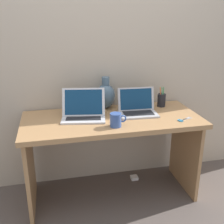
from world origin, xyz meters
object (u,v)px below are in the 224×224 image
Objects in this scene: laptop_right at (137,107)px; scissors at (183,120)px; coffee_mug at (116,120)px; power_brick at (134,178)px; green_vase at (106,95)px; laptop_left at (84,111)px; pen_cup at (161,100)px.

laptop_right is 2.29× the size of scissors.
coffee_mug is 0.93m from power_brick.
scissors reaches higher than power_brick.
green_vase is at bearing 139.24° from laptop_right.
laptop_left is 3.00× the size of coffee_mug.
scissors is at bearing -39.09° from green_vase.
laptop_right reaches higher than coffee_mug.
laptop_right is at bearing -154.68° from pen_cup.
coffee_mug is 1.85× the size of power_brick.
laptop_left is 1.35× the size of green_vase.
pen_cup is 0.84m from power_brick.
scissors is at bearing -37.77° from laptop_right.
scissors is at bearing 0.76° from coffee_mug.
pen_cup is at bearing 10.50° from laptop_left.
pen_cup is (0.28, 0.13, 0.00)m from laptop_right.
pen_cup is (0.75, 0.14, -0.00)m from laptop_left.
scissors is (0.55, -0.45, -0.12)m from green_vase.
coffee_mug is (-0.25, -0.25, -0.00)m from laptop_right.
laptop_left is at bearing -179.19° from laptop_right.
laptop_right is 1.74× the size of pen_cup.
pen_cup is at bearing 0.73° from power_brick.
green_vase is 0.52m from pen_cup.
laptop_left is 0.33m from coffee_mug.
laptop_right is 0.31m from pen_cup.
green_vase is 1.51× the size of pen_cup.
coffee_mug is at bearing -126.78° from power_brick.
laptop_right is 0.35m from coffee_mug.
coffee_mug is at bearing -179.24° from scissors.
green_vase is at bearing 164.37° from power_brick.
laptop_left is 0.82m from scissors.
pen_cup is (0.53, 0.38, 0.01)m from coffee_mug.
green_vase is at bearing 42.58° from laptop_left.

